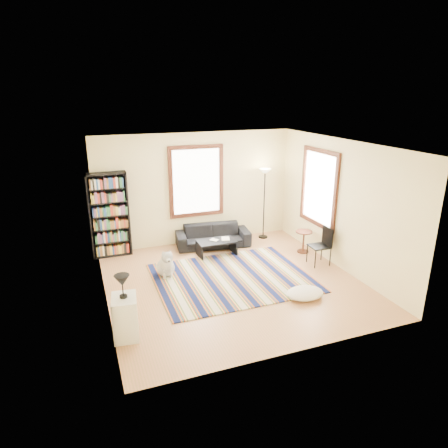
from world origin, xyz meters
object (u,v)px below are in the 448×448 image
object	(u,v)px
bookshelf	(109,215)
white_cabinet	(125,317)
dog	(165,262)
coffee_table	(216,248)
folding_chair	(319,246)
floor_cushion	(305,293)
sofa	(213,236)
side_table	(303,242)
floor_lamp	(264,204)

from	to	relation	value
bookshelf	white_cabinet	world-z (taller)	bookshelf
white_cabinet	dog	distance (m)	2.25
bookshelf	coffee_table	distance (m)	2.62
coffee_table	folding_chair	size ratio (longest dim) A/B	1.05
bookshelf	floor_cushion	size ratio (longest dim) A/B	2.74
floor_cushion	dog	world-z (taller)	dog
sofa	folding_chair	world-z (taller)	folding_chair
folding_chair	side_table	bearing A→B (deg)	88.08
bookshelf	dog	xyz separation A→B (m)	(0.95, -1.54, -0.70)
folding_chair	white_cabinet	size ratio (longest dim) A/B	1.23
sofa	dog	size ratio (longest dim) A/B	3.02
floor_lamp	folding_chair	world-z (taller)	floor_lamp
sofa	side_table	distance (m)	2.25
coffee_table	floor_lamp	size ratio (longest dim) A/B	0.48
sofa	floor_lamp	world-z (taller)	floor_lamp
folding_chair	floor_lamp	bearing A→B (deg)	103.67
floor_lamp	white_cabinet	size ratio (longest dim) A/B	2.66
sofa	floor_lamp	size ratio (longest dim) A/B	0.99
white_cabinet	side_table	bearing A→B (deg)	32.06
side_table	white_cabinet	xyz separation A→B (m)	(-4.50, -2.08, 0.08)
floor_cushion	folding_chair	world-z (taller)	folding_chair
bookshelf	floor_lamp	distance (m)	3.91
sofa	side_table	world-z (taller)	side_table
floor_cushion	folding_chair	xyz separation A→B (m)	(1.10, 1.24, 0.34)
coffee_table	white_cabinet	xyz separation A→B (m)	(-2.47, -2.66, 0.17)
side_table	folding_chair	bearing A→B (deg)	-93.88
sofa	folding_chair	size ratio (longest dim) A/B	2.14
bookshelf	white_cabinet	bearing A→B (deg)	-92.12
floor_lamp	dog	world-z (taller)	floor_lamp
folding_chair	sofa	bearing A→B (deg)	136.45
floor_cushion	white_cabinet	distance (m)	3.36
sofa	side_table	bearing A→B (deg)	-24.08
coffee_table	floor_cushion	distance (m)	2.70
bookshelf	floor_lamp	bearing A→B (deg)	-2.49
floor_lamp	bookshelf	bearing A→B (deg)	177.51
floor_lamp	side_table	distance (m)	1.50
floor_cushion	bookshelf	bearing A→B (deg)	133.29
side_table	white_cabinet	distance (m)	4.96
floor_lamp	dog	bearing A→B (deg)	-155.11
sofa	floor_lamp	bearing A→B (deg)	11.15
coffee_table	side_table	bearing A→B (deg)	-15.76
sofa	white_cabinet	distance (m)	4.15
floor_cushion	dog	size ratio (longest dim) A/B	1.20
coffee_table	dog	bearing A→B (deg)	-153.90
coffee_table	floor_cushion	size ratio (longest dim) A/B	1.23
floor_cushion	dog	xyz separation A→B (m)	(-2.27, 1.87, 0.21)
coffee_table	dog	world-z (taller)	dog
bookshelf	coffee_table	world-z (taller)	bookshelf
bookshelf	folding_chair	bearing A→B (deg)	-26.71
side_table	white_cabinet	bearing A→B (deg)	-155.18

